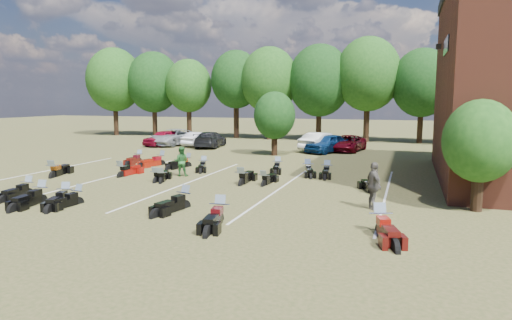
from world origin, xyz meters
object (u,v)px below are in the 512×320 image
at_px(car_0, 163,138).
at_px(motorcycle_14, 139,162).
at_px(car_4, 327,143).
at_px(person_grey, 374,186).
at_px(person_green, 181,161).
at_px(motorcycle_0, 28,195).
at_px(motorcycle_3, 66,203).
at_px(motorcycle_7, 121,177).

relative_size(car_0, motorcycle_14, 1.98).
xyz_separation_m(car_4, person_grey, (5.08, -18.62, 0.19)).
distance_m(person_green, motorcycle_14, 6.87).
distance_m(car_4, motorcycle_14, 15.07).
bearing_deg(person_green, car_0, -70.71).
bearing_deg(motorcycle_14, person_grey, -32.91).
relative_size(person_grey, motorcycle_0, 0.87).
relative_size(motorcycle_3, motorcycle_14, 1.02).
height_order(car_0, person_grey, person_grey).
bearing_deg(person_green, person_grey, 143.10).
distance_m(car_0, motorcycle_0, 22.07).
bearing_deg(motorcycle_3, motorcycle_0, 144.61).
height_order(motorcycle_3, motorcycle_14, motorcycle_3).
height_order(motorcycle_0, motorcycle_14, motorcycle_0).
relative_size(car_0, car_4, 0.96).
relative_size(person_grey, motorcycle_7, 0.82).
bearing_deg(motorcycle_7, motorcycle_3, 107.25).
bearing_deg(motorcycle_7, person_grey, 169.73).
bearing_deg(car_0, person_green, -43.57).
relative_size(person_green, motorcycle_3, 0.76).
bearing_deg(motorcycle_0, person_green, 50.71).
height_order(car_4, motorcycle_7, car_4).
relative_size(car_4, person_green, 2.66).
xyz_separation_m(motorcycle_3, motorcycle_7, (-1.63, 6.26, 0.00)).
height_order(person_grey, motorcycle_14, person_grey).
bearing_deg(car_0, motorcycle_7, -54.64).
xyz_separation_m(car_4, motorcycle_3, (-7.30, -21.66, -0.76)).
relative_size(person_green, person_grey, 0.89).
relative_size(person_green, motorcycle_14, 0.78).
bearing_deg(motorcycle_0, motorcycle_14, 88.69).
relative_size(car_4, motorcycle_0, 2.06).
distance_m(car_0, motorcycle_3, 23.67).
bearing_deg(car_4, motorcycle_3, -83.91).
bearing_deg(car_0, person_grey, -29.93).
relative_size(car_0, motorcycle_0, 1.98).
bearing_deg(motorcycle_3, motorcycle_14, 89.54).
distance_m(person_green, motorcycle_7, 3.45).
bearing_deg(motorcycle_7, car_0, -65.05).
xyz_separation_m(person_green, person_grey, (10.97, -4.62, 0.11)).
bearing_deg(motorcycle_0, car_0, 96.36).
bearing_deg(motorcycle_3, car_4, 52.00).
bearing_deg(person_grey, car_0, 16.50).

